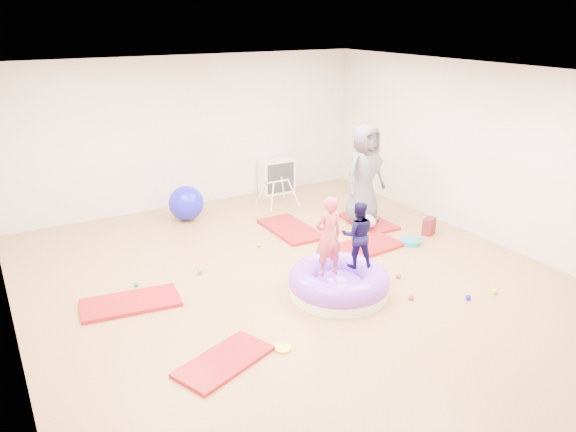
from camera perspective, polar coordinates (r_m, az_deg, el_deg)
room at (r=7.23m, az=1.19°, el=3.02°), size 7.01×8.01×2.81m
gym_mat_front_left at (r=6.19m, az=-6.52°, el=-14.46°), size 1.19×0.89×0.04m
gym_mat_mid_left at (r=7.51m, az=-15.71°, el=-8.49°), size 1.29×0.76×0.05m
gym_mat_center_back at (r=9.58m, az=0.26°, el=-1.33°), size 0.67×1.31×0.05m
gym_mat_right at (r=8.91m, az=7.59°, el=-3.20°), size 1.35×0.78×0.05m
gym_mat_rear_right at (r=10.03m, az=8.11°, el=-0.55°), size 0.57×1.13×0.05m
inflatable_cushion at (r=7.45m, az=5.18°, el=-6.79°), size 1.34×1.34×0.42m
child_pink at (r=7.05m, az=4.14°, el=-1.69°), size 0.39×0.27×1.05m
child_navy at (r=7.34m, az=7.11°, el=-1.55°), size 0.55×0.51×0.90m
adult_caregiver at (r=9.76m, az=7.79°, el=4.31°), size 0.91×0.67×1.71m
infant at (r=9.66m, az=7.94°, el=-0.51°), size 0.37×0.38×0.22m
ball_pit_balls at (r=7.83m, az=4.69°, el=-6.41°), size 4.13×3.04×0.07m
exercise_ball_blue at (r=10.15m, az=-10.30°, el=1.29°), size 0.62×0.62×0.62m
exercise_ball_orange at (r=10.17m, az=-10.05°, el=0.79°), size 0.44×0.44×0.44m
infant_play_gym at (r=10.69m, az=-1.05°, el=2.73°), size 0.67×0.63×0.51m
cube_shelf at (r=11.51m, az=-1.14°, el=4.06°), size 0.70×0.35×0.70m
balance_disc at (r=9.25m, az=12.30°, el=-2.54°), size 0.35×0.35×0.08m
backpack at (r=9.67m, az=14.14°, el=-1.01°), size 0.29×0.24×0.28m
yellow_toy at (r=6.37m, az=-0.51°, el=-13.30°), size 0.19×0.19×0.03m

